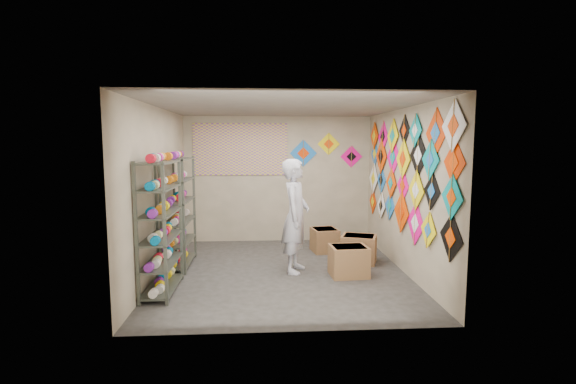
{
  "coord_description": "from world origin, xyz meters",
  "views": [
    {
      "loc": [
        -0.33,
        -6.75,
        2.12
      ],
      "look_at": [
        0.1,
        0.3,
        1.3
      ],
      "focal_mm": 26.0,
      "sensor_mm": 36.0,
      "label": 1
    }
  ],
  "objects": [
    {
      "name": "poster",
      "position": [
        -0.8,
        2.23,
        2.0
      ],
      "size": [
        2.0,
        0.01,
        1.1
      ],
      "primitive_type": "cube",
      "color": "#834699",
      "rests_on": "room_walls"
    },
    {
      "name": "back_wall_kites",
      "position": [
        1.01,
        2.24,
        1.95
      ],
      "size": [
        1.58,
        0.02,
        0.76
      ],
      "color": "blue",
      "rests_on": "room_walls"
    },
    {
      "name": "kite_wall_display",
      "position": [
        1.98,
        -0.04,
        1.65
      ],
      "size": [
        0.06,
        4.24,
        2.09
      ],
      "color": "black",
      "rests_on": "room_walls"
    },
    {
      "name": "shopkeeper",
      "position": [
        0.21,
        0.01,
        0.94
      ],
      "size": [
        0.91,
        0.8,
        1.87
      ],
      "primitive_type": "imported",
      "rotation": [
        0.0,
        0.0,
        1.3
      ],
      "color": "silver",
      "rests_on": "ground"
    },
    {
      "name": "carton_b",
      "position": [
        1.38,
        0.46,
        0.24
      ],
      "size": [
        0.73,
        0.66,
        0.49
      ],
      "primitive_type": "cube",
      "rotation": [
        0.0,
        0.0,
        -0.35
      ],
      "color": "brown",
      "rests_on": "ground"
    },
    {
      "name": "carton_c",
      "position": [
        0.88,
        1.25,
        0.23
      ],
      "size": [
        0.55,
        0.59,
        0.46
      ],
      "primitive_type": "cube",
      "rotation": [
        0.0,
        0.0,
        0.15
      ],
      "color": "brown",
      "rests_on": "ground"
    },
    {
      "name": "room_walls",
      "position": [
        0.0,
        0.0,
        1.64
      ],
      "size": [
        4.5,
        4.5,
        4.5
      ],
      "color": "#B8A88D",
      "rests_on": "ground"
    },
    {
      "name": "shelf_rack_back",
      "position": [
        -1.78,
        0.45,
        0.95
      ],
      "size": [
        0.4,
        1.1,
        1.9
      ],
      "primitive_type": "cube",
      "color": "#4C5147",
      "rests_on": "ground"
    },
    {
      "name": "ground",
      "position": [
        0.0,
        0.0,
        0.0
      ],
      "size": [
        4.5,
        4.5,
        0.0
      ],
      "primitive_type": "plane",
      "color": "#2F2C29"
    },
    {
      "name": "carton_a",
      "position": [
        1.04,
        -0.29,
        0.24
      ],
      "size": [
        0.61,
        0.52,
        0.49
      ],
      "primitive_type": "cube",
      "rotation": [
        0.0,
        0.0,
        0.07
      ],
      "color": "brown",
      "rests_on": "ground"
    },
    {
      "name": "string_spools",
      "position": [
        -1.78,
        -0.2,
        1.05
      ],
      "size": [
        0.12,
        2.36,
        0.12
      ],
      "color": "#F62599",
      "rests_on": "ground"
    },
    {
      "name": "shelf_rack_front",
      "position": [
        -1.78,
        -0.85,
        0.95
      ],
      "size": [
        0.4,
        1.1,
        1.9
      ],
      "primitive_type": "cube",
      "color": "#4C5147",
      "rests_on": "ground"
    }
  ]
}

